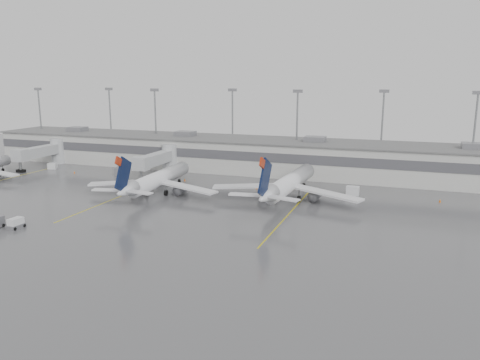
% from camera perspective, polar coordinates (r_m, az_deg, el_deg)
% --- Properties ---
extents(ground, '(260.00, 260.00, 0.00)m').
position_cam_1_polar(ground, '(69.38, -12.93, -7.53)').
color(ground, '#4D4D50').
rests_on(ground, ground).
extents(terminal, '(152.00, 17.00, 9.45)m').
position_cam_1_polar(terminal, '(119.78, 1.97, 3.10)').
color(terminal, '#B3B3AE').
rests_on(terminal, ground).
extents(light_masts, '(142.40, 8.00, 20.60)m').
position_cam_1_polar(light_masts, '(124.28, 2.82, 7.07)').
color(light_masts, gray).
rests_on(light_masts, ground).
extents(jet_bridge_left, '(4.00, 17.20, 7.00)m').
position_cam_1_polar(jet_bridge_left, '(137.15, -22.44, 3.21)').
color(jet_bridge_left, '#A3A5A8').
rests_on(jet_bridge_left, ground).
extents(jet_bridge_right, '(4.00, 17.20, 7.00)m').
position_cam_1_polar(jet_bridge_right, '(116.78, -9.53, 2.56)').
color(jet_bridge_right, '#A3A5A8').
rests_on(jet_bridge_right, ground).
extents(stand_markings, '(105.25, 40.00, 0.01)m').
position_cam_1_polar(stand_markings, '(89.53, -4.69, -2.77)').
color(stand_markings, '#CEBC0C').
rests_on(stand_markings, ground).
extents(jet_mid_left, '(28.04, 31.47, 10.18)m').
position_cam_1_polar(jet_mid_left, '(96.52, -10.09, 0.10)').
color(jet_mid_left, silver).
rests_on(jet_mid_left, ground).
extents(jet_mid_right, '(29.73, 33.39, 10.80)m').
position_cam_1_polar(jet_mid_right, '(91.04, 5.95, -0.38)').
color(jet_mid_right, silver).
rests_on(jet_mid_right, ground).
extents(baggage_tug, '(1.80, 2.67, 1.66)m').
position_cam_1_polar(baggage_tug, '(82.05, -25.65, -4.89)').
color(baggage_tug, silver).
rests_on(baggage_tug, ground).
extents(gse_uld_a, '(2.52, 2.04, 1.55)m').
position_cam_1_polar(gse_uld_a, '(132.34, -21.90, 1.60)').
color(gse_uld_a, silver).
rests_on(gse_uld_a, ground).
extents(gse_uld_b, '(2.74, 2.33, 1.64)m').
position_cam_1_polar(gse_uld_b, '(108.15, -10.75, 0.10)').
color(gse_uld_b, silver).
rests_on(gse_uld_b, ground).
extents(gse_uld_c, '(2.55, 1.72, 1.79)m').
position_cam_1_polar(gse_uld_c, '(97.65, 13.57, -1.28)').
color(gse_uld_c, silver).
rests_on(gse_uld_c, ground).
extents(gse_loader, '(2.48, 3.41, 1.94)m').
position_cam_1_polar(gse_loader, '(118.76, -14.44, 1.08)').
color(gse_loader, slate).
rests_on(gse_loader, ground).
extents(cone_a, '(0.38, 0.38, 0.60)m').
position_cam_1_polar(cone_a, '(124.18, -19.54, 0.91)').
color(cone_a, '#DA5A04').
rests_on(cone_a, ground).
extents(cone_b, '(0.38, 0.38, 0.61)m').
position_cam_1_polar(cone_b, '(108.93, -6.76, 0.04)').
color(cone_b, '#DA5A04').
rests_on(cone_b, ground).
extents(cone_c, '(0.44, 0.44, 0.71)m').
position_cam_1_polar(cone_c, '(100.39, 2.04, -0.89)').
color(cone_c, '#DA5A04').
rests_on(cone_c, ground).
extents(cone_d, '(0.41, 0.41, 0.65)m').
position_cam_1_polar(cone_d, '(97.34, 23.20, -2.33)').
color(cone_d, '#DA5A04').
rests_on(cone_d, ground).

